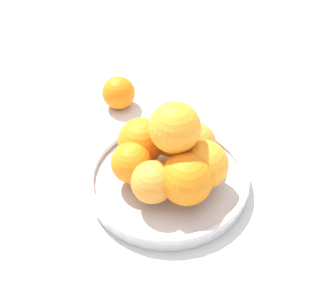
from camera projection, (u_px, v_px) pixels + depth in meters
The scene contains 4 objects.
ground_plane at pixel (168, 186), 0.78m from camera, with size 4.00×4.00×0.00m, color beige.
fruit_bowl at pixel (168, 180), 0.77m from camera, with size 0.27×0.27×0.03m.
orange_pile at pixel (171, 152), 0.73m from camera, with size 0.18×0.19×0.14m.
stray_orange at pixel (119, 93), 0.92m from camera, with size 0.07×0.07×0.07m, color orange.
Camera 1 is at (-0.53, -0.04, 0.58)m, focal length 50.00 mm.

